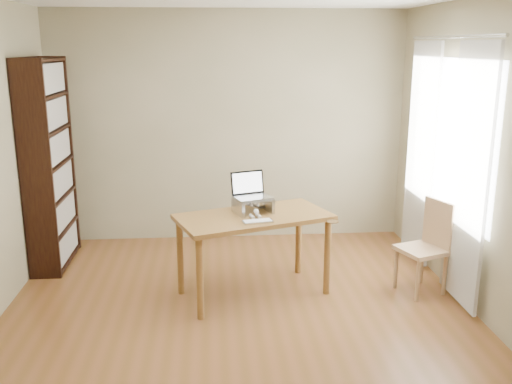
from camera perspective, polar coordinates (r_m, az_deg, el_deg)
name	(u,v)px	position (r m, az deg, el deg)	size (l,w,h in m)	color
room	(243,169)	(4.32, -1.33, 2.35)	(4.04, 4.54, 2.64)	brown
bookshelf	(49,164)	(6.09, -19.99, 2.64)	(0.30, 0.90, 2.10)	black
curtains	(442,161)	(5.54, 18.13, 2.95)	(0.03, 1.90, 2.25)	silver
desk	(254,226)	(5.08, -0.23, -3.44)	(1.48, 1.07, 0.75)	brown
laptop_stand	(253,204)	(5.10, -0.30, -1.17)	(0.32, 0.25, 0.13)	silver
laptop	(253,191)	(5.13, -0.35, 0.14)	(0.37, 0.36, 0.22)	silver
keyboard	(258,221)	(4.84, 0.17, -2.96)	(0.27, 0.16, 0.02)	silver
coaster	(333,222)	(4.90, 7.67, -2.94)	(0.10, 0.10, 0.01)	#4F371B
cat	(250,205)	(5.13, -0.64, -1.32)	(0.24, 0.47, 0.14)	#403B33
chair	(429,244)	(5.42, 16.91, -5.04)	(0.49, 0.48, 0.85)	#9D7655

